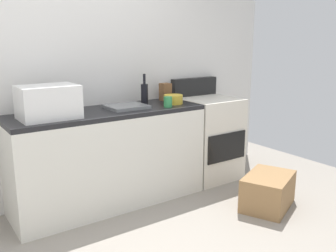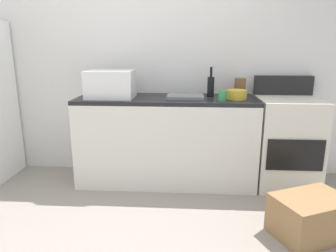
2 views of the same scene
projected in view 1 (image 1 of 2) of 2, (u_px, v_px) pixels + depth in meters
name	position (u px, v px, depth m)	size (l,w,h in m)	color
wall_back	(59.00, 65.00, 3.40)	(5.00, 0.10, 2.60)	silver
kitchen_counter	(109.00, 157.00, 3.48)	(1.80, 0.60, 0.90)	silver
stove_oven	(208.00, 137.00, 4.16)	(0.60, 0.61, 1.10)	silver
microwave	(48.00, 102.00, 2.99)	(0.46, 0.34, 0.27)	white
sink_basin	(126.00, 107.00, 3.47)	(0.36, 0.32, 0.03)	slate
wine_bottle	(144.00, 93.00, 3.66)	(0.07, 0.07, 0.30)	black
coffee_mug	(168.00, 102.00, 3.51)	(0.08, 0.08, 0.10)	#338C4C
knife_block	(165.00, 92.00, 3.91)	(0.10, 0.10, 0.18)	brown
mixing_bowl	(173.00, 99.00, 3.70)	(0.19, 0.19, 0.09)	gold
cardboard_box_large	(268.00, 191.00, 3.44)	(0.54, 0.38, 0.31)	olive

